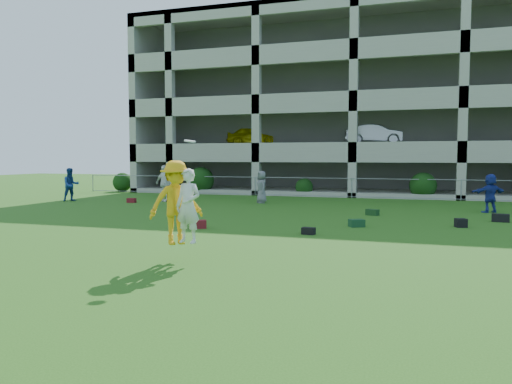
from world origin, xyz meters
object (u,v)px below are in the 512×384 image
(bystander_b, at_px, (164,183))
(bystander_d, at_px, (490,193))
(bystander_a, at_px, (71,185))
(crate_d, at_px, (461,223))
(bystander_c, at_px, (262,187))
(parking_garage, at_px, (367,109))
(frisbee_contest, at_px, (178,203))

(bystander_b, height_order, bystander_d, bystander_b)
(bystander_a, relative_size, bystander_b, 0.92)
(bystander_a, distance_m, crate_d, 20.04)
(bystander_c, xyz_separation_m, crate_d, (9.22, -6.55, -0.69))
(bystander_c, relative_size, parking_garage, 0.06)
(crate_d, bearing_deg, parking_garage, 104.39)
(bystander_a, bearing_deg, frisbee_contest, -97.16)
(bystander_b, height_order, crate_d, bystander_b)
(bystander_c, xyz_separation_m, frisbee_contest, (2.53, -14.61, 0.51))
(bystander_d, relative_size, parking_garage, 0.06)
(bystander_a, height_order, frisbee_contest, frisbee_contest)
(bystander_a, distance_m, bystander_c, 10.52)
(bystander_c, bearing_deg, bystander_d, 47.89)
(bystander_a, relative_size, parking_garage, 0.06)
(bystander_d, height_order, crate_d, bystander_d)
(bystander_a, distance_m, bystander_d, 21.12)
(bystander_a, relative_size, bystander_d, 1.07)
(bystander_c, bearing_deg, bystander_a, -114.17)
(parking_garage, bearing_deg, frisbee_contest, -93.14)
(bystander_a, relative_size, bystander_c, 1.07)
(parking_garage, bearing_deg, bystander_a, -132.71)
(bystander_c, height_order, bystander_d, bystander_d)
(bystander_a, xyz_separation_m, crate_d, (19.53, -4.45, -0.76))
(crate_d, distance_m, frisbee_contest, 10.54)
(bystander_c, height_order, parking_garage, parking_garage)
(crate_d, distance_m, parking_garage, 21.50)
(bystander_b, bearing_deg, parking_garage, 70.96)
(bystander_c, relative_size, bystander_d, 1.00)
(bystander_a, xyz_separation_m, parking_garage, (14.39, 15.58, 5.11))
(bystander_a, bearing_deg, bystander_c, -41.42)
(bystander_b, height_order, bystander_c, bystander_b)
(bystander_c, relative_size, frisbee_contest, 0.70)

